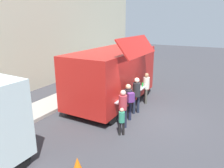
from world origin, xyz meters
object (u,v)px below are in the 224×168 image
(traffic_cone_orange, at_px, (78,166))
(trash_bin, at_px, (110,74))
(food_truck_main, at_px, (113,75))
(customer_extra_browsing, at_px, (146,85))
(customer_mid_with_backpack, at_px, (128,99))
(child_near_queue, at_px, (122,119))
(customer_front_ordering, at_px, (136,93))
(customer_rear_waiting, at_px, (123,106))

(traffic_cone_orange, relative_size, trash_bin, 0.60)
(traffic_cone_orange, xyz_separation_m, trash_bin, (9.22, 4.02, 0.18))
(food_truck_main, relative_size, customer_extra_browsing, 3.44)
(trash_bin, distance_m, customer_extra_browsing, 4.97)
(customer_mid_with_backpack, xyz_separation_m, child_near_queue, (-1.23, -0.29, -0.34))
(customer_front_ordering, relative_size, customer_extra_browsing, 1.06)
(customer_extra_browsing, bearing_deg, customer_mid_with_backpack, 61.71)
(trash_bin, xyz_separation_m, customer_front_ordering, (-4.56, -3.87, 0.56))
(customer_front_ordering, distance_m, customer_rear_waiting, 1.56)
(customer_mid_with_backpack, height_order, child_near_queue, customer_mid_with_backpack)
(child_near_queue, bearing_deg, customer_extra_browsing, -28.74)
(traffic_cone_orange, distance_m, child_near_queue, 2.57)
(trash_bin, bearing_deg, customer_front_ordering, -139.72)
(food_truck_main, height_order, trash_bin, food_truck_main)
(customer_front_ordering, height_order, customer_rear_waiting, customer_front_ordering)
(customer_mid_with_backpack, relative_size, child_near_queue, 1.49)
(traffic_cone_orange, bearing_deg, customer_front_ordering, 1.92)
(food_truck_main, height_order, child_near_queue, food_truck_main)
(trash_bin, bearing_deg, food_truck_main, -149.34)
(food_truck_main, distance_m, customer_front_ordering, 1.75)
(traffic_cone_orange, relative_size, customer_mid_with_backpack, 0.34)
(customer_mid_with_backpack, xyz_separation_m, customer_extra_browsing, (2.34, 0.04, -0.04))
(traffic_cone_orange, height_order, customer_extra_browsing, customer_extra_browsing)
(customer_front_ordering, bearing_deg, customer_rear_waiting, 128.42)
(customer_mid_with_backpack, bearing_deg, customer_front_ordering, -49.59)
(trash_bin, relative_size, customer_rear_waiting, 0.58)
(traffic_cone_orange, distance_m, customer_rear_waiting, 3.18)
(trash_bin, distance_m, child_near_queue, 7.88)
(trash_bin, xyz_separation_m, child_near_queue, (-6.69, -4.16, 0.20))
(food_truck_main, bearing_deg, customer_front_ordering, -112.01)
(customer_rear_waiting, bearing_deg, food_truck_main, 10.40)
(customer_extra_browsing, bearing_deg, traffic_cone_orange, 62.48)
(traffic_cone_orange, height_order, customer_rear_waiting, customer_rear_waiting)
(traffic_cone_orange, bearing_deg, customer_extra_browsing, 1.75)
(customer_front_ordering, distance_m, child_near_queue, 2.17)
(customer_mid_with_backpack, relative_size, customer_extra_browsing, 1.01)
(food_truck_main, height_order, customer_mid_with_backpack, food_truck_main)
(customer_mid_with_backpack, bearing_deg, traffic_cone_orange, 132.04)
(customer_extra_browsing, bearing_deg, child_near_queue, 65.95)
(customer_extra_browsing, height_order, child_near_queue, customer_extra_browsing)
(traffic_cone_orange, distance_m, customer_extra_browsing, 6.15)
(customer_extra_browsing, bearing_deg, customer_rear_waiting, 62.57)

